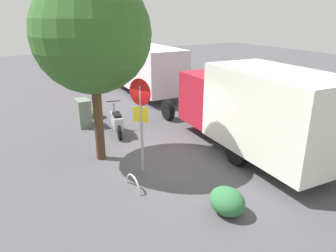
{
  "coord_description": "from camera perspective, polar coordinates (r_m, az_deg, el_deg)",
  "views": [
    {
      "loc": [
        -8.55,
        4.47,
        4.54
      ],
      "look_at": [
        -0.24,
        -0.35,
        1.05
      ],
      "focal_mm": 33.85,
      "sensor_mm": 36.0,
      "label": 1
    }
  ],
  "objects": [
    {
      "name": "ground_plane",
      "position": [
        10.66,
        -2.32,
        -5.27
      ],
      "size": [
        60.0,
        60.0,
        0.0
      ],
      "primitive_type": "plane",
      "color": "#4B494E"
    },
    {
      "name": "shrub_mid_verge",
      "position": [
        14.71,
        -12.92,
        2.46
      ],
      "size": [
        0.72,
        0.59,
        0.49
      ],
      "primitive_type": "ellipsoid",
      "color": "#487E29",
      "rests_on": "ground"
    },
    {
      "name": "motorcycle",
      "position": [
        12.4,
        -9.22,
        0.77
      ],
      "size": [
        1.79,
        0.68,
        1.2
      ],
      "rotation": [
        0.0,
        0.0,
        -0.22
      ],
      "color": "black",
      "rests_on": "ground"
    },
    {
      "name": "street_tree",
      "position": [
        9.69,
        -13.58,
        15.74
      ],
      "size": [
        3.46,
        3.46,
        5.66
      ],
      "color": "#47301E",
      "rests_on": "ground"
    },
    {
      "name": "bike_rack_hoop",
      "position": [
        8.81,
        -6.27,
        -11.18
      ],
      "size": [
        0.85,
        0.08,
        0.85
      ],
      "primitive_type": "torus",
      "rotation": [
        1.57,
        0.0,
        0.04
      ],
      "color": "#B7B7BC",
      "rests_on": "ground"
    },
    {
      "name": "box_truck_near",
      "position": [
        10.68,
        14.98,
        3.42
      ],
      "size": [
        8.04,
        2.72,
        2.94
      ],
      "rotation": [
        0.0,
        0.0,
        -0.07
      ],
      "color": "black",
      "rests_on": "ground"
    },
    {
      "name": "utility_cabinet",
      "position": [
        13.62,
        -15.0,
        2.31
      ],
      "size": [
        0.81,
        0.53,
        1.14
      ],
      "primitive_type": "cube",
      "rotation": [
        0.0,
        0.0,
        -0.03
      ],
      "color": "slate",
      "rests_on": "ground"
    },
    {
      "name": "shrub_near_sign",
      "position": [
        7.8,
        10.59,
        -13.16
      ],
      "size": [
        0.94,
        0.77,
        0.64
      ],
      "primitive_type": "ellipsoid",
      "color": "#31703F",
      "rests_on": "ground"
    },
    {
      "name": "box_truck_far",
      "position": [
        18.3,
        -4.17,
        10.49
      ],
      "size": [
        7.67,
        2.36,
        2.73
      ],
      "rotation": [
        0.0,
        0.0,
        -0.02
      ],
      "color": "black",
      "rests_on": "ground"
    },
    {
      "name": "stop_sign",
      "position": [
        8.93,
        -4.91,
        2.54
      ],
      "size": [
        0.71,
        0.33,
        2.83
      ],
      "color": "#9E9EA3",
      "rests_on": "ground"
    }
  ]
}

